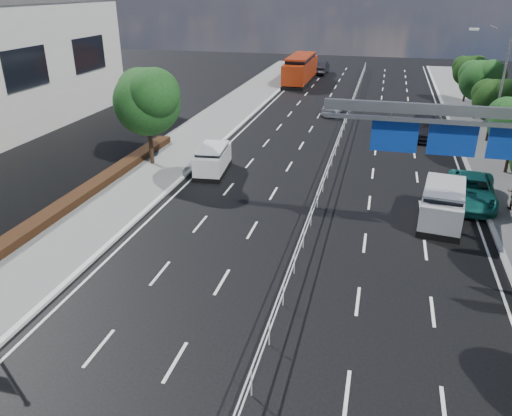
% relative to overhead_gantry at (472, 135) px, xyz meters
% --- Properties ---
extents(ground, '(160.00, 160.00, 0.00)m').
position_rel_overhead_gantry_xyz_m(ground, '(-6.74, -10.05, -5.61)').
color(ground, black).
rests_on(ground, ground).
extents(kerb_near, '(0.25, 140.00, 0.15)m').
position_rel_overhead_gantry_xyz_m(kerb_near, '(-15.74, -10.05, -5.54)').
color(kerb_near, silver).
rests_on(kerb_near, ground).
extents(median_fence, '(0.05, 85.00, 1.02)m').
position_rel_overhead_gantry_xyz_m(median_fence, '(-6.74, 12.45, -5.08)').
color(median_fence, silver).
rests_on(median_fence, ground).
extents(hedge_near, '(1.00, 36.00, 0.44)m').
position_rel_overhead_gantry_xyz_m(hedge_near, '(-20.04, -5.05, -5.25)').
color(hedge_near, black).
rests_on(hedge_near, sidewalk_near).
extents(overhead_gantry, '(10.24, 0.38, 7.45)m').
position_rel_overhead_gantry_xyz_m(overhead_gantry, '(0.00, 0.00, 0.00)').
color(overhead_gantry, gray).
rests_on(overhead_gantry, ground).
extents(streetlight_far, '(2.78, 2.40, 9.00)m').
position_rel_overhead_gantry_xyz_m(streetlight_far, '(3.76, 15.95, -0.40)').
color(streetlight_far, gray).
rests_on(streetlight_far, ground).
extents(near_tree_back, '(4.84, 4.51, 6.69)m').
position_rel_overhead_gantry_xyz_m(near_tree_back, '(-18.68, 7.92, -1.00)').
color(near_tree_back, black).
rests_on(near_tree_back, ground).
extents(far_tree_f, '(3.52, 3.28, 5.02)m').
position_rel_overhead_gantry_xyz_m(far_tree_f, '(4.50, 19.43, -2.12)').
color(far_tree_f, black).
rests_on(far_tree_f, ground).
extents(far_tree_g, '(3.96, 3.69, 5.45)m').
position_rel_overhead_gantry_xyz_m(far_tree_g, '(4.51, 26.92, -1.85)').
color(far_tree_g, black).
rests_on(far_tree_g, ground).
extents(far_tree_h, '(3.41, 3.18, 4.91)m').
position_rel_overhead_gantry_xyz_m(far_tree_h, '(4.50, 34.43, -2.18)').
color(far_tree_h, black).
rests_on(far_tree_h, ground).
extents(white_minivan, '(2.17, 4.24, 1.77)m').
position_rel_overhead_gantry_xyz_m(white_minivan, '(-14.23, 7.56, -4.74)').
color(white_minivan, black).
rests_on(white_minivan, ground).
extents(red_bus, '(2.82, 11.31, 3.37)m').
position_rel_overhead_gantry_xyz_m(red_bus, '(-14.24, 41.89, -3.85)').
color(red_bus, black).
rests_on(red_bus, ground).
extents(near_car_silver, '(1.91, 4.12, 1.37)m').
position_rel_overhead_gantry_xyz_m(near_car_silver, '(-8.38, 25.89, -4.92)').
color(near_car_silver, '#ABADB3').
rests_on(near_car_silver, ground).
extents(near_car_dark, '(1.94, 5.24, 1.71)m').
position_rel_overhead_gantry_xyz_m(near_car_dark, '(-12.64, 49.41, -4.75)').
color(near_car_dark, black).
rests_on(near_car_dark, ground).
extents(silver_minivan, '(2.65, 5.05, 2.00)m').
position_rel_overhead_gantry_xyz_m(silver_minivan, '(-0.24, 3.39, -4.62)').
color(silver_minivan, black).
rests_on(silver_minivan, ground).
extents(parked_car_teal, '(3.06, 5.78, 1.55)m').
position_rel_overhead_gantry_xyz_m(parked_car_teal, '(1.56, 6.32, -4.83)').
color(parked_car_teal, '#15615D').
rests_on(parked_car_teal, ground).
extents(parked_car_dark, '(2.53, 5.76, 1.65)m').
position_rel_overhead_gantry_xyz_m(parked_car_dark, '(-0.24, 19.95, -4.78)').
color(parked_car_dark, black).
rests_on(parked_car_dark, ground).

